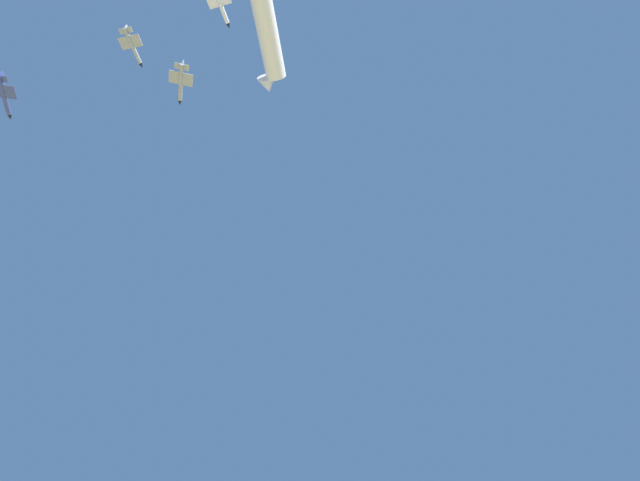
{
  "coord_description": "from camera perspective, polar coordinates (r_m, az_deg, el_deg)",
  "views": [
    {
      "loc": [
        -55.25,
        69.02,
        3.05
      ],
      "look_at": [
        -9.9,
        26.94,
        72.73
      ],
      "focal_mm": 28.04,
      "sensor_mm": 36.0,
      "label": 1
    }
  ],
  "objects": [
    {
      "name": "chase_jet_lead",
      "position": [
        191.01,
        -32.38,
        13.8
      ],
      "size": [
        14.16,
        11.06,
        4.0
      ],
      "rotation": [
        0.0,
        0.0,
        -0.6
      ],
      "color": "#38478C"
    },
    {
      "name": "chase_jet_left_wing",
      "position": [
        192.3,
        -11.31,
        24.94
      ],
      "size": [
        10.6,
        14.4,
        4.0
      ],
      "rotation": [
        0.0,
        0.0,
        -1.01
      ],
      "color": "silver"
    },
    {
      "name": "chase_jet_right_wing",
      "position": [
        183.89,
        -15.6,
        16.97
      ],
      "size": [
        14.6,
        10.16,
        4.0
      ],
      "rotation": [
        0.0,
        0.0,
        -0.52
      ],
      "color": "#999EA3"
    },
    {
      "name": "chase_jet_trailing",
      "position": [
        207.87,
        -20.62,
        20.06
      ],
      "size": [
        11.25,
        14.06,
        4.0
      ],
      "rotation": [
        0.0,
        0.0,
        -0.95
      ],
      "color": "#999EA3"
    }
  ]
}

